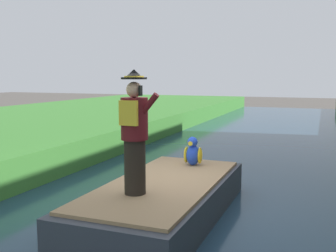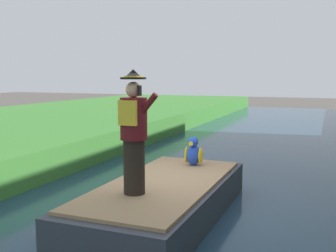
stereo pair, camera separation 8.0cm
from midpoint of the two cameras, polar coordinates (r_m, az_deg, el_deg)
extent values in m
plane|color=#4C4742|center=(7.28, 0.07, -12.65)|extent=(80.00, 80.00, 0.00)
cube|color=#1E384C|center=(7.27, 0.07, -12.28)|extent=(6.39, 48.00, 0.10)
cube|color=#333842|center=(6.87, -0.93, -10.53)|extent=(1.82, 4.21, 0.56)
cube|color=#997A56|center=(6.79, -0.93, -8.08)|extent=(1.68, 3.87, 0.05)
cylinder|color=black|center=(6.05, -5.09, -5.76)|extent=(0.32, 0.32, 0.82)
cylinder|color=#561419|center=(5.93, -5.16, 1.04)|extent=(0.40, 0.40, 0.62)
cube|color=gold|center=(5.75, -6.02, 1.83)|extent=(0.28, 0.06, 0.36)
sphere|color=#DBA884|center=(5.90, -5.21, 5.14)|extent=(0.23, 0.23, 0.23)
cylinder|color=black|center=(5.90, -5.23, 6.74)|extent=(0.38, 0.38, 0.03)
cone|color=black|center=(5.90, -5.24, 7.42)|extent=(0.26, 0.26, 0.12)
cylinder|color=gold|center=(5.90, -5.23, 6.99)|extent=(0.29, 0.29, 0.02)
cylinder|color=#561419|center=(5.78, -3.40, 2.69)|extent=(0.38, 0.09, 0.43)
cube|color=black|center=(5.79, -4.32, 5.01)|extent=(0.03, 0.08, 0.15)
ellipsoid|color=blue|center=(7.96, 3.28, -4.13)|extent=(0.26, 0.32, 0.40)
sphere|color=blue|center=(7.87, 3.20, -2.26)|extent=(0.20, 0.20, 0.20)
cone|color=yellow|center=(7.78, 2.97, -2.45)|extent=(0.09, 0.09, 0.09)
ellipsoid|color=yellow|center=(8.00, 2.32, -4.06)|extent=(0.08, 0.20, 0.32)
ellipsoid|color=yellow|center=(7.92, 4.24, -4.20)|extent=(0.08, 0.20, 0.32)
camera|label=1|loc=(0.04, -90.33, -0.04)|focal=43.09mm
camera|label=2|loc=(0.04, 89.67, 0.04)|focal=43.09mm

